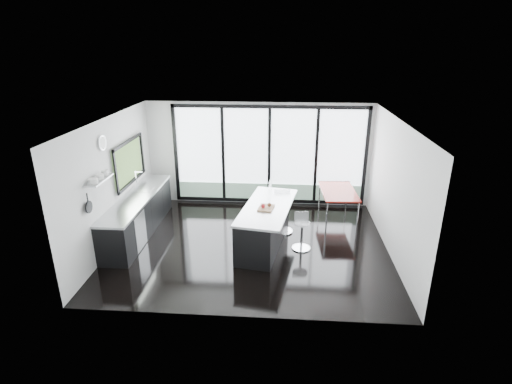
# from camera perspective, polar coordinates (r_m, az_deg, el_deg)

# --- Properties ---
(floor) EXTENTS (6.00, 5.00, 0.00)m
(floor) POSITION_cam_1_polar(r_m,az_deg,el_deg) (9.01, -0.78, -7.51)
(floor) COLOR black
(floor) RESTS_ON ground
(ceiling) EXTENTS (6.00, 5.00, 0.00)m
(ceiling) POSITION_cam_1_polar(r_m,az_deg,el_deg) (8.07, -0.88, 10.27)
(ceiling) COLOR white
(ceiling) RESTS_ON wall_back
(wall_back) EXTENTS (6.00, 0.09, 2.80)m
(wall_back) POSITION_cam_1_polar(r_m,az_deg,el_deg) (10.81, 1.76, 4.64)
(wall_back) COLOR silver
(wall_back) RESTS_ON ground
(wall_front) EXTENTS (6.00, 0.00, 2.80)m
(wall_front) POSITION_cam_1_polar(r_m,az_deg,el_deg) (6.16, -2.87, -7.03)
(wall_front) COLOR silver
(wall_front) RESTS_ON ground
(wall_left) EXTENTS (0.26, 5.00, 2.80)m
(wall_left) POSITION_cam_1_polar(r_m,az_deg,el_deg) (9.37, -19.14, 2.79)
(wall_left) COLOR silver
(wall_left) RESTS_ON ground
(wall_right) EXTENTS (0.00, 5.00, 2.80)m
(wall_right) POSITION_cam_1_polar(r_m,az_deg,el_deg) (8.72, 19.22, 0.34)
(wall_right) COLOR silver
(wall_right) RESTS_ON ground
(counter_cabinets) EXTENTS (0.69, 3.24, 1.36)m
(counter_cabinets) POSITION_cam_1_polar(r_m,az_deg,el_deg) (9.74, -16.47, -3.14)
(counter_cabinets) COLOR black
(counter_cabinets) RESTS_ON floor
(island) EXTENTS (1.33, 2.43, 1.22)m
(island) POSITION_cam_1_polar(r_m,az_deg,el_deg) (8.83, 1.15, -4.69)
(island) COLOR black
(island) RESTS_ON floor
(bar_stool_near) EXTENTS (0.44, 0.44, 0.64)m
(bar_stool_near) POSITION_cam_1_polar(r_m,az_deg,el_deg) (8.76, 6.54, -6.21)
(bar_stool_near) COLOR silver
(bar_stool_near) RESTS_ON floor
(bar_stool_far) EXTENTS (0.55, 0.55, 0.78)m
(bar_stool_far) POSITION_cam_1_polar(r_m,az_deg,el_deg) (9.44, 3.82, -3.55)
(bar_stool_far) COLOR silver
(bar_stool_far) RESTS_ON floor
(red_table) EXTENTS (0.90, 1.49, 0.78)m
(red_table) POSITION_cam_1_polar(r_m,az_deg,el_deg) (10.29, 11.54, -1.83)
(red_table) COLOR maroon
(red_table) RESTS_ON floor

